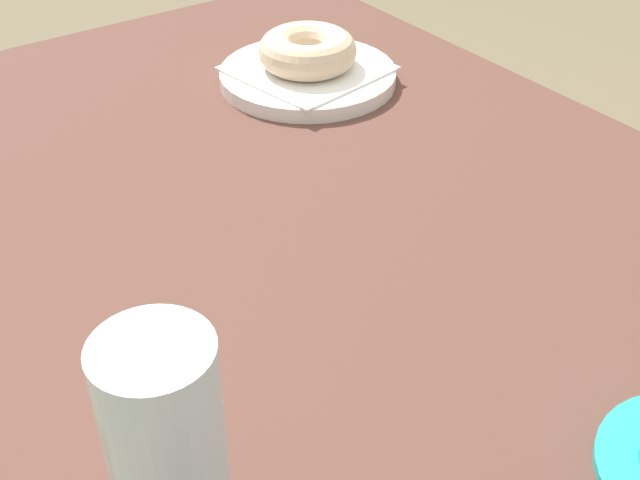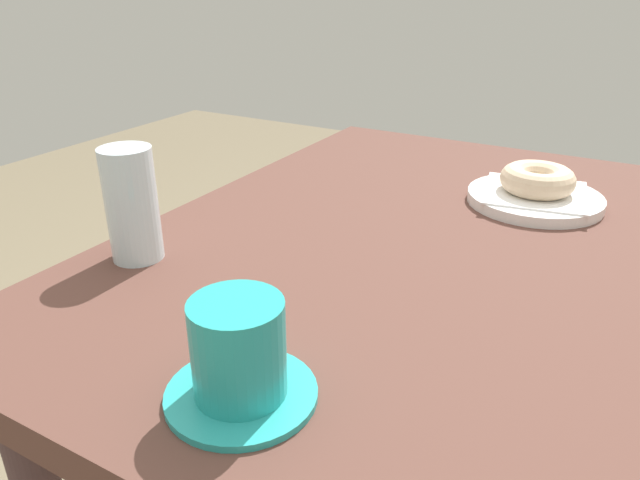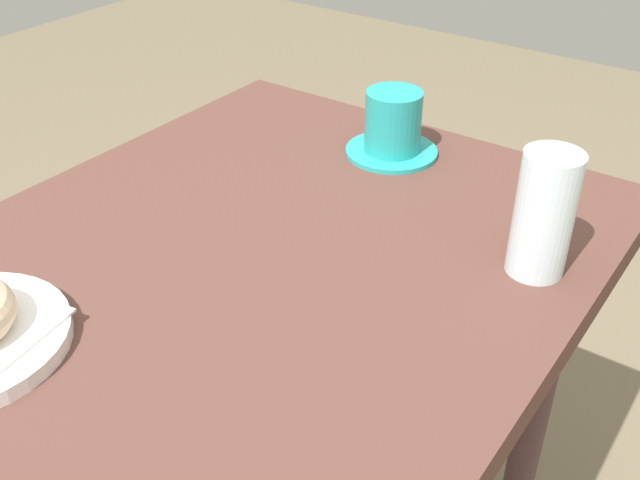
{
  "view_description": "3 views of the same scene",
  "coord_description": "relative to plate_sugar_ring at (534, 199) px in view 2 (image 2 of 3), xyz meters",
  "views": [
    {
      "loc": [
        0.49,
        -0.35,
        1.13
      ],
      "look_at": [
        0.1,
        -0.08,
        0.78
      ],
      "focal_mm": 45.62,
      "sensor_mm": 36.0,
      "label": 1
    },
    {
      "loc": [
        0.68,
        0.25,
        1.05
      ],
      "look_at": [
        0.12,
        -0.06,
        0.76
      ],
      "focal_mm": 33.42,
      "sensor_mm": 36.0,
      "label": 2
    },
    {
      "loc": [
        -0.43,
        -0.45,
        1.19
      ],
      "look_at": [
        0.1,
        -0.07,
        0.77
      ],
      "focal_mm": 41.8,
      "sensor_mm": 36.0,
      "label": 3
    }
  ],
  "objects": [
    {
      "name": "donut_sugar_ring",
      "position": [
        0.0,
        0.0,
        0.03
      ],
      "size": [
        0.11,
        0.11,
        0.04
      ],
      "primitive_type": "torus",
      "color": "beige",
      "rests_on": "napkin_sugar_ring"
    },
    {
      "name": "plate_sugar_ring",
      "position": [
        0.0,
        0.0,
        0.0
      ],
      "size": [
        0.2,
        0.2,
        0.02
      ],
      "primitive_type": "cylinder",
      "color": "white",
      "rests_on": "table"
    },
    {
      "name": "napkin_sugar_ring",
      "position": [
        0.0,
        0.0,
        0.01
      ],
      "size": [
        0.17,
        0.17,
        0.0
      ],
      "primitive_type": "cube",
      "rotation": [
        0.0,
        0.0,
        0.17
      ],
      "color": "white",
      "rests_on": "plate_sugar_ring"
    },
    {
      "name": "table",
      "position": [
        0.2,
        -0.12,
        -0.1
      ],
      "size": [
        0.97,
        0.66,
        0.73
      ],
      "color": "brown",
      "rests_on": "ground_plane"
    },
    {
      "name": "coffee_cup",
      "position": [
        0.57,
        -0.12,
        0.03
      ],
      "size": [
        0.13,
        0.13,
        0.09
      ],
      "color": "teal",
      "rests_on": "table"
    },
    {
      "name": "water_glass",
      "position": [
        0.42,
        -0.38,
        0.06
      ],
      "size": [
        0.06,
        0.06,
        0.14
      ],
      "primitive_type": "cylinder",
      "color": "silver",
      "rests_on": "table"
    }
  ]
}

